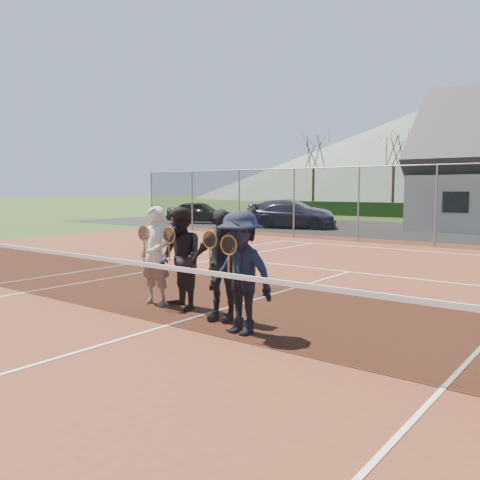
{
  "coord_description": "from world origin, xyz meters",
  "views": [
    {
      "loc": [
        5.56,
        -5.43,
        2.13
      ],
      "look_at": [
        0.25,
        1.5,
        1.25
      ],
      "focal_mm": 38.0,
      "sensor_mm": 36.0,
      "label": 1
    }
  ],
  "objects_px": {
    "car_b": "(290,213)",
    "player_b": "(180,259)",
    "car_a": "(200,212)",
    "car_c": "(293,216)",
    "player_c": "(221,265)",
    "player_d": "(240,273)",
    "tennis_net": "(168,293)",
    "player_a": "(156,256)"
  },
  "relations": [
    {
      "from": "car_b",
      "to": "car_c",
      "type": "relative_size",
      "value": 1.01
    },
    {
      "from": "player_a",
      "to": "player_c",
      "type": "bearing_deg",
      "value": -4.26
    },
    {
      "from": "car_b",
      "to": "car_c",
      "type": "distance_m",
      "value": 1.1
    },
    {
      "from": "car_b",
      "to": "tennis_net",
      "type": "bearing_deg",
      "value": -172.41
    },
    {
      "from": "tennis_net",
      "to": "player_a",
      "type": "distance_m",
      "value": 1.54
    },
    {
      "from": "player_b",
      "to": "player_c",
      "type": "height_order",
      "value": "same"
    },
    {
      "from": "tennis_net",
      "to": "player_d",
      "type": "bearing_deg",
      "value": 16.45
    },
    {
      "from": "player_d",
      "to": "player_a",
      "type": "bearing_deg",
      "value": 167.04
    },
    {
      "from": "player_d",
      "to": "player_b",
      "type": "bearing_deg",
      "value": 162.24
    },
    {
      "from": "car_b",
      "to": "player_a",
      "type": "distance_m",
      "value": 19.84
    },
    {
      "from": "car_a",
      "to": "player_d",
      "type": "relative_size",
      "value": 2.23
    },
    {
      "from": "tennis_net",
      "to": "player_b",
      "type": "relative_size",
      "value": 6.49
    },
    {
      "from": "car_a",
      "to": "player_b",
      "type": "xyz_separation_m",
      "value": [
        14.89,
        -17.03,
        0.24
      ]
    },
    {
      "from": "player_b",
      "to": "player_c",
      "type": "xyz_separation_m",
      "value": [
        1.04,
        -0.14,
        0.0
      ]
    },
    {
      "from": "car_a",
      "to": "player_d",
      "type": "xyz_separation_m",
      "value": [
        16.64,
        -17.59,
        0.24
      ]
    },
    {
      "from": "car_b",
      "to": "player_b",
      "type": "bearing_deg",
      "value": -172.78
    },
    {
      "from": "car_a",
      "to": "player_c",
      "type": "relative_size",
      "value": 2.23
    },
    {
      "from": "car_a",
      "to": "car_c",
      "type": "height_order",
      "value": "car_a"
    },
    {
      "from": "car_b",
      "to": "player_a",
      "type": "bearing_deg",
      "value": -174.37
    },
    {
      "from": "player_a",
      "to": "player_c",
      "type": "relative_size",
      "value": 1.0
    },
    {
      "from": "car_c",
      "to": "car_a",
      "type": "bearing_deg",
      "value": 76.73
    },
    {
      "from": "car_b",
      "to": "car_a",
      "type": "bearing_deg",
      "value": 80.08
    },
    {
      "from": "car_b",
      "to": "player_c",
      "type": "height_order",
      "value": "player_c"
    },
    {
      "from": "player_a",
      "to": "player_d",
      "type": "relative_size",
      "value": 1.0
    },
    {
      "from": "player_c",
      "to": "player_d",
      "type": "distance_m",
      "value": 0.82
    },
    {
      "from": "player_b",
      "to": "car_b",
      "type": "bearing_deg",
      "value": 116.38
    },
    {
      "from": "car_b",
      "to": "player_b",
      "type": "height_order",
      "value": "player_b"
    },
    {
      "from": "player_c",
      "to": "player_d",
      "type": "bearing_deg",
      "value": -30.57
    },
    {
      "from": "car_a",
      "to": "player_a",
      "type": "xyz_separation_m",
      "value": [
        14.28,
        -17.04,
        0.24
      ]
    },
    {
      "from": "car_a",
      "to": "player_c",
      "type": "height_order",
      "value": "player_c"
    },
    {
      "from": "car_c",
      "to": "player_d",
      "type": "distance_m",
      "value": 20.33
    },
    {
      "from": "car_b",
      "to": "player_b",
      "type": "relative_size",
      "value": 2.6
    },
    {
      "from": "car_c",
      "to": "player_c",
      "type": "height_order",
      "value": "player_c"
    },
    {
      "from": "car_c",
      "to": "player_c",
      "type": "bearing_deg",
      "value": -166.29
    },
    {
      "from": "player_a",
      "to": "player_d",
      "type": "bearing_deg",
      "value": -12.96
    },
    {
      "from": "car_c",
      "to": "player_c",
      "type": "xyz_separation_m",
      "value": [
        9.26,
        -17.3,
        0.25
      ]
    },
    {
      "from": "car_a",
      "to": "player_b",
      "type": "relative_size",
      "value": 2.23
    },
    {
      "from": "player_b",
      "to": "player_d",
      "type": "xyz_separation_m",
      "value": [
        1.75,
        -0.56,
        -0.0
      ]
    },
    {
      "from": "car_c",
      "to": "tennis_net",
      "type": "height_order",
      "value": "car_c"
    },
    {
      "from": "car_a",
      "to": "player_b",
      "type": "distance_m",
      "value": 22.62
    },
    {
      "from": "tennis_net",
      "to": "player_c",
      "type": "bearing_deg",
      "value": 59.94
    },
    {
      "from": "car_a",
      "to": "player_c",
      "type": "xyz_separation_m",
      "value": [
        15.93,
        -17.17,
        0.24
      ]
    }
  ]
}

